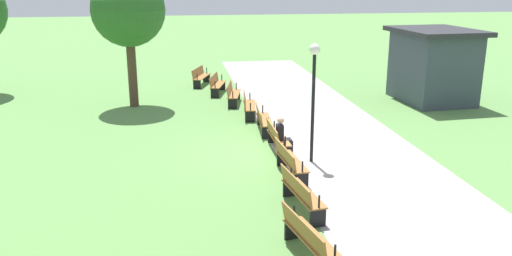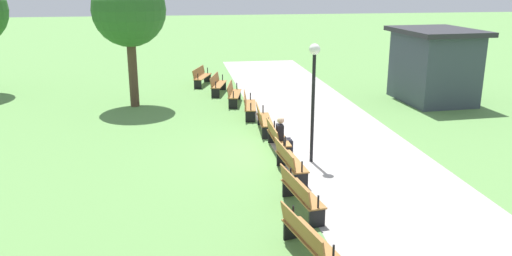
{
  "view_description": "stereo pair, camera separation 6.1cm",
  "coord_description": "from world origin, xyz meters",
  "px_view_note": "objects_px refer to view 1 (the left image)",
  "views": [
    {
      "loc": [
        15.41,
        -3.16,
        5.37
      ],
      "look_at": [
        -0.0,
        -0.73,
        0.8
      ],
      "focal_mm": 36.57,
      "sensor_mm": 36.0,
      "label": 1
    },
    {
      "loc": [
        15.42,
        -3.1,
        5.37
      ],
      "look_at": [
        -0.0,
        -0.73,
        0.8
      ],
      "focal_mm": 36.57,
      "sensor_mm": 36.0,
      "label": 2
    }
  ],
  "objects_px": {
    "bench_8": "(309,238)",
    "tree_2": "(128,11)",
    "bench_4": "(263,119)",
    "bench_6": "(289,160)",
    "bench_3": "(248,105)",
    "bench_0": "(200,76)",
    "bench_2": "(233,93)",
    "bench_7": "(301,192)",
    "person_seated": "(283,134)",
    "bench_1": "(217,84)",
    "bench_5": "(277,137)",
    "kiosk": "(433,65)",
    "lamp_post": "(314,80)"
  },
  "relations": [
    {
      "from": "person_seated",
      "to": "kiosk",
      "type": "height_order",
      "value": "kiosk"
    },
    {
      "from": "lamp_post",
      "to": "kiosk",
      "type": "bearing_deg",
      "value": 133.37
    },
    {
      "from": "bench_4",
      "to": "bench_8",
      "type": "distance_m",
      "value": 8.79
    },
    {
      "from": "bench_2",
      "to": "bench_7",
      "type": "xyz_separation_m",
      "value": [
        10.97,
        0.37,
        0.0
      ]
    },
    {
      "from": "bench_6",
      "to": "lamp_post",
      "type": "xyz_separation_m",
      "value": [
        -1.1,
        0.92,
        2.02
      ]
    },
    {
      "from": "bench_3",
      "to": "bench_6",
      "type": "relative_size",
      "value": 1.01
    },
    {
      "from": "bench_8",
      "to": "kiosk",
      "type": "bearing_deg",
      "value": 133.1
    },
    {
      "from": "bench_4",
      "to": "tree_2",
      "type": "xyz_separation_m",
      "value": [
        -4.61,
        -4.79,
        3.52
      ]
    },
    {
      "from": "bench_8",
      "to": "bench_7",
      "type": "bearing_deg",
      "value": 158.97
    },
    {
      "from": "bench_5",
      "to": "bench_7",
      "type": "bearing_deg",
      "value": -3.82
    },
    {
      "from": "bench_5",
      "to": "person_seated",
      "type": "height_order",
      "value": "person_seated"
    },
    {
      "from": "bench_2",
      "to": "bench_5",
      "type": "bearing_deg",
      "value": 17.22
    },
    {
      "from": "kiosk",
      "to": "bench_0",
      "type": "bearing_deg",
      "value": -120.42
    },
    {
      "from": "bench_5",
      "to": "bench_3",
      "type": "bearing_deg",
      "value": -176.18
    },
    {
      "from": "lamp_post",
      "to": "person_seated",
      "type": "bearing_deg",
      "value": -140.47
    },
    {
      "from": "lamp_post",
      "to": "bench_2",
      "type": "bearing_deg",
      "value": -168.89
    },
    {
      "from": "bench_0",
      "to": "person_seated",
      "type": "bearing_deg",
      "value": 29.21
    },
    {
      "from": "bench_3",
      "to": "bench_7",
      "type": "xyz_separation_m",
      "value": [
        8.79,
        0.0,
        0.0
      ]
    },
    {
      "from": "bench_0",
      "to": "bench_5",
      "type": "distance_m",
      "value": 10.97
    },
    {
      "from": "bench_1",
      "to": "bench_8",
      "type": "xyz_separation_m",
      "value": [
        15.29,
        0.51,
        0.0
      ]
    },
    {
      "from": "kiosk",
      "to": "bench_1",
      "type": "bearing_deg",
      "value": -111.09
    },
    {
      "from": "bench_8",
      "to": "tree_2",
      "type": "bearing_deg",
      "value": -174.06
    },
    {
      "from": "bench_1",
      "to": "bench_6",
      "type": "xyz_separation_m",
      "value": [
        10.92,
        1.09,
        0.0
      ]
    },
    {
      "from": "bench_4",
      "to": "bench_5",
      "type": "height_order",
      "value": "same"
    },
    {
      "from": "bench_0",
      "to": "bench_3",
      "type": "distance_m",
      "value": 6.6
    },
    {
      "from": "bench_1",
      "to": "bench_8",
      "type": "height_order",
      "value": "same"
    },
    {
      "from": "bench_3",
      "to": "bench_6",
      "type": "xyz_separation_m",
      "value": [
        6.6,
        0.22,
        0.0
      ]
    },
    {
      "from": "lamp_post",
      "to": "tree_2",
      "type": "bearing_deg",
      "value": -144.18
    },
    {
      "from": "bench_0",
      "to": "tree_2",
      "type": "bearing_deg",
      "value": -18.06
    },
    {
      "from": "lamp_post",
      "to": "kiosk",
      "type": "distance_m",
      "value": 10.01
    },
    {
      "from": "bench_7",
      "to": "bench_2",
      "type": "bearing_deg",
      "value": 174.24
    },
    {
      "from": "bench_4",
      "to": "bench_6",
      "type": "distance_m",
      "value": 4.41
    },
    {
      "from": "bench_4",
      "to": "bench_6",
      "type": "xyz_separation_m",
      "value": [
        4.41,
        0.0,
        0.0
      ]
    },
    {
      "from": "kiosk",
      "to": "bench_4",
      "type": "bearing_deg",
      "value": -69.87
    },
    {
      "from": "bench_3",
      "to": "person_seated",
      "type": "xyz_separation_m",
      "value": [
        4.64,
        0.44,
        0.16
      ]
    },
    {
      "from": "bench_0",
      "to": "bench_6",
      "type": "height_order",
      "value": "same"
    },
    {
      "from": "bench_0",
      "to": "person_seated",
      "type": "distance_m",
      "value": 11.24
    },
    {
      "from": "bench_6",
      "to": "bench_7",
      "type": "xyz_separation_m",
      "value": [
        2.19,
        -0.22,
        0.0
      ]
    },
    {
      "from": "bench_7",
      "to": "bench_8",
      "type": "bearing_deg",
      "value": -17.2
    },
    {
      "from": "bench_0",
      "to": "bench_2",
      "type": "distance_m",
      "value": 4.41
    },
    {
      "from": "bench_0",
      "to": "bench_6",
      "type": "distance_m",
      "value": 13.14
    },
    {
      "from": "tree_2",
      "to": "bench_8",
      "type": "bearing_deg",
      "value": 17.44
    },
    {
      "from": "bench_0",
      "to": "bench_1",
      "type": "relative_size",
      "value": 1.0
    },
    {
      "from": "bench_0",
      "to": "bench_8",
      "type": "bearing_deg",
      "value": 22.97
    },
    {
      "from": "bench_0",
      "to": "tree_2",
      "type": "xyz_separation_m",
      "value": [
        4.01,
        -3.04,
        3.52
      ]
    },
    {
      "from": "bench_1",
      "to": "tree_2",
      "type": "xyz_separation_m",
      "value": [
        1.9,
        -3.69,
        3.52
      ]
    },
    {
      "from": "bench_0",
      "to": "bench_4",
      "type": "xyz_separation_m",
      "value": [
        8.62,
        1.75,
        0.0
      ]
    },
    {
      "from": "bench_1",
      "to": "lamp_post",
      "type": "xyz_separation_m",
      "value": [
        9.81,
        2.02,
        2.02
      ]
    },
    {
      "from": "person_seated",
      "to": "kiosk",
      "type": "xyz_separation_m",
      "value": [
        -5.99,
        7.95,
        0.99
      ]
    },
    {
      "from": "bench_6",
      "to": "bench_8",
      "type": "height_order",
      "value": "same"
    }
  ]
}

